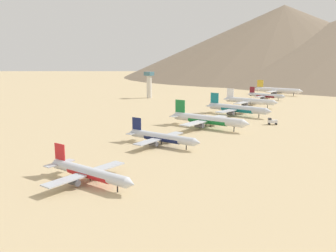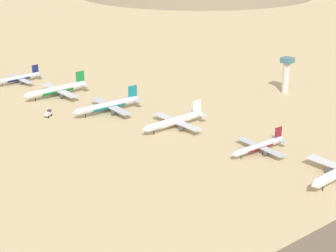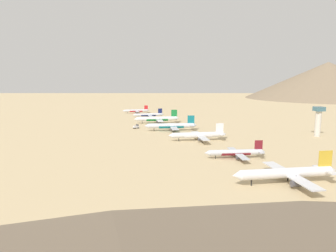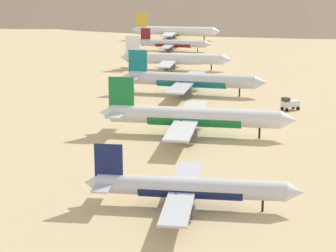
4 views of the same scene
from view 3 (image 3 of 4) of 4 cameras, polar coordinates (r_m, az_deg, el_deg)
ground_plane at (r=276.31m, az=1.28°, el=-0.92°), size 1800.00×1800.00×0.00m
parked_jet_0 at (r=419.71m, az=-6.06°, el=2.93°), size 37.25×30.24×10.75m
parked_jet_1 at (r=368.82m, az=-3.70°, el=2.15°), size 38.86×31.50×11.22m
parked_jet_2 at (r=323.06m, az=-2.02°, el=1.38°), size 49.83×40.49×14.37m
parked_jet_3 at (r=275.46m, az=0.70°, el=0.04°), size 48.94×39.92×14.12m
parked_jet_4 at (r=232.91m, az=5.81°, el=-1.73°), size 46.35×37.69×13.36m
parked_jet_5 at (r=185.38m, az=12.84°, el=-4.96°), size 37.79×30.83×10.90m
parked_jet_6 at (r=148.52m, az=21.79°, el=-8.34°), size 51.34×41.71×14.80m
service_truck at (r=290.05m, az=-6.09°, el=-0.08°), size 5.70×4.80×3.90m
control_tower at (r=277.03m, az=26.74°, el=1.08°), size 7.20×7.20×24.89m
desert_hill_4 at (r=829.34m, az=28.05°, el=7.70°), size 383.18×383.18×87.75m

